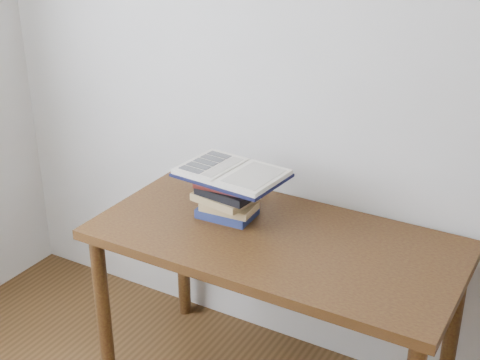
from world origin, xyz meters
The scene contains 3 objects.
desk centered at (-0.13, 1.38, 0.65)m, with size 1.40×0.70×0.75m.
book_stack centered at (-0.37, 1.43, 0.85)m, with size 0.26×0.21×0.19m.
open_book centered at (-0.34, 1.41, 0.95)m, with size 0.42×0.31×0.03m.
Camera 1 is at (0.86, -0.60, 1.98)m, focal length 50.00 mm.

